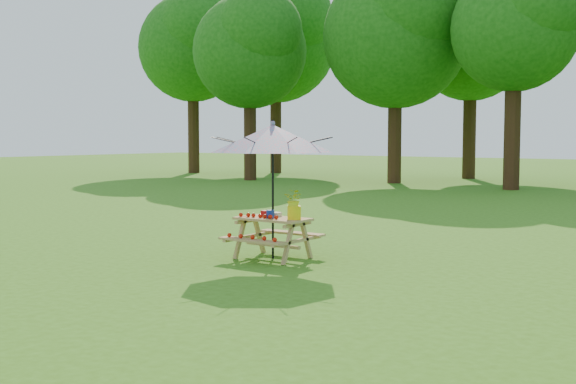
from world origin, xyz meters
The scene contains 5 objects.
picnic_table centered at (-4.86, 4.31, 0.33)m, with size 1.20×1.32×0.67m.
patio_umbrella centered at (-4.86, 4.31, 1.95)m, with size 2.45×2.45×2.25m.
produce_bins centered at (-4.92, 4.33, 0.72)m, with size 0.32×0.37×0.13m.
tomatoes_row centered at (-5.01, 4.13, 0.71)m, with size 0.77×0.13×0.07m, color red, non-canonical shape.
flower_bucket centered at (-4.43, 4.30, 0.93)m, with size 0.32×0.29×0.48m.
Camera 1 is at (2.03, -5.03, 1.99)m, focal length 45.00 mm.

